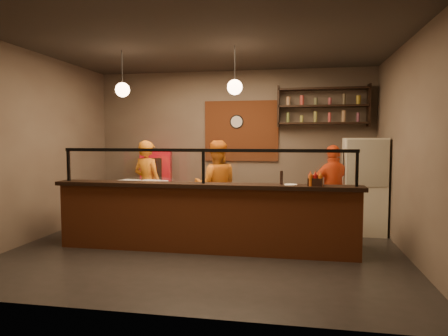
% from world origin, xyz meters
% --- Properties ---
extents(floor, '(6.00, 6.00, 0.00)m').
position_xyz_m(floor, '(0.00, 0.00, 0.00)').
color(floor, black).
rests_on(floor, ground).
extents(ceiling, '(6.00, 6.00, 0.00)m').
position_xyz_m(ceiling, '(0.00, 0.00, 3.20)').
color(ceiling, '#322C27').
rests_on(ceiling, wall_back).
extents(wall_back, '(6.00, 0.00, 6.00)m').
position_xyz_m(wall_back, '(0.00, 2.50, 1.60)').
color(wall_back, '#6A5C4D').
rests_on(wall_back, floor).
extents(wall_left, '(0.00, 5.00, 5.00)m').
position_xyz_m(wall_left, '(-3.00, 0.00, 1.60)').
color(wall_left, '#6A5C4D').
rests_on(wall_left, floor).
extents(wall_right, '(0.00, 5.00, 5.00)m').
position_xyz_m(wall_right, '(3.00, 0.00, 1.60)').
color(wall_right, '#6A5C4D').
rests_on(wall_right, floor).
extents(wall_front, '(6.00, 0.00, 6.00)m').
position_xyz_m(wall_front, '(0.00, -2.50, 1.60)').
color(wall_front, '#6A5C4D').
rests_on(wall_front, floor).
extents(brick_patch, '(1.60, 0.04, 1.30)m').
position_xyz_m(brick_patch, '(0.20, 2.47, 1.90)').
color(brick_patch, brown).
rests_on(brick_patch, wall_back).
extents(service_counter, '(4.60, 0.25, 1.00)m').
position_xyz_m(service_counter, '(0.00, -0.30, 0.50)').
color(service_counter, brown).
rests_on(service_counter, floor).
extents(counter_ledge, '(4.70, 0.37, 0.06)m').
position_xyz_m(counter_ledge, '(0.00, -0.30, 1.03)').
color(counter_ledge, black).
rests_on(counter_ledge, service_counter).
extents(worktop_cabinet, '(4.60, 0.75, 0.85)m').
position_xyz_m(worktop_cabinet, '(0.00, 0.20, 0.42)').
color(worktop_cabinet, gray).
rests_on(worktop_cabinet, floor).
extents(worktop, '(4.60, 0.75, 0.05)m').
position_xyz_m(worktop, '(0.00, 0.20, 0.88)').
color(worktop, silver).
rests_on(worktop, worktop_cabinet).
extents(sneeze_guard, '(4.50, 0.05, 0.52)m').
position_xyz_m(sneeze_guard, '(0.00, -0.30, 1.37)').
color(sneeze_guard, white).
rests_on(sneeze_guard, counter_ledge).
extents(wall_shelving, '(1.84, 0.28, 0.85)m').
position_xyz_m(wall_shelving, '(1.90, 2.32, 2.40)').
color(wall_shelving, black).
rests_on(wall_shelving, wall_back).
extents(wall_clock, '(0.30, 0.04, 0.30)m').
position_xyz_m(wall_clock, '(0.10, 2.46, 2.10)').
color(wall_clock, black).
rests_on(wall_clock, wall_back).
extents(pendant_left, '(0.24, 0.24, 0.77)m').
position_xyz_m(pendant_left, '(-1.50, 0.20, 2.55)').
color(pendant_left, black).
rests_on(pendant_left, ceiling).
extents(pendant_right, '(0.24, 0.24, 0.77)m').
position_xyz_m(pendant_right, '(0.40, 0.20, 2.55)').
color(pendant_right, black).
rests_on(pendant_right, ceiling).
extents(cook_left, '(0.72, 0.59, 1.70)m').
position_xyz_m(cook_left, '(-1.45, 1.14, 0.85)').
color(cook_left, orange).
rests_on(cook_left, floor).
extents(cook_mid, '(0.95, 0.82, 1.70)m').
position_xyz_m(cook_mid, '(-0.10, 1.16, 0.85)').
color(cook_mid, '#CA6613').
rests_on(cook_mid, floor).
extents(cook_right, '(1.03, 0.69, 1.62)m').
position_xyz_m(cook_right, '(2.05, 1.24, 0.81)').
color(cook_right, '#E04415').
rests_on(cook_right, floor).
extents(fridge, '(0.74, 0.69, 1.75)m').
position_xyz_m(fridge, '(2.60, 1.43, 0.87)').
color(fridge, beige).
rests_on(fridge, floor).
extents(red_cooler, '(0.76, 0.73, 1.49)m').
position_xyz_m(red_cooler, '(-1.63, 2.15, 0.75)').
color(red_cooler, red).
rests_on(red_cooler, floor).
extents(pizza_dough, '(0.69, 0.69, 0.01)m').
position_xyz_m(pizza_dough, '(0.39, 0.16, 0.91)').
color(pizza_dough, beige).
rests_on(pizza_dough, worktop).
extents(prep_tub_a, '(0.35, 0.31, 0.15)m').
position_xyz_m(prep_tub_a, '(-1.35, 0.07, 0.98)').
color(prep_tub_a, silver).
rests_on(prep_tub_a, worktop).
extents(prep_tub_b, '(0.29, 0.24, 0.14)m').
position_xyz_m(prep_tub_b, '(-0.87, 0.16, 0.97)').
color(prep_tub_b, silver).
rests_on(prep_tub_b, worktop).
extents(prep_tub_c, '(0.32, 0.28, 0.14)m').
position_xyz_m(prep_tub_c, '(-1.02, 0.18, 0.97)').
color(prep_tub_c, silver).
rests_on(prep_tub_c, worktop).
extents(rolling_pin, '(0.37, 0.08, 0.06)m').
position_xyz_m(rolling_pin, '(-1.53, 0.23, 0.93)').
color(rolling_pin, yellow).
rests_on(rolling_pin, worktop).
extents(condiment_caddy, '(0.22, 0.18, 0.11)m').
position_xyz_m(condiment_caddy, '(1.65, -0.32, 1.12)').
color(condiment_caddy, black).
rests_on(condiment_caddy, counter_ledge).
extents(pepper_mill, '(0.05, 0.05, 0.20)m').
position_xyz_m(pepper_mill, '(1.16, -0.23, 1.16)').
color(pepper_mill, black).
rests_on(pepper_mill, counter_ledge).
extents(small_plate, '(0.22, 0.22, 0.01)m').
position_xyz_m(small_plate, '(1.30, -0.30, 1.07)').
color(small_plate, white).
rests_on(small_plate, counter_ledge).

